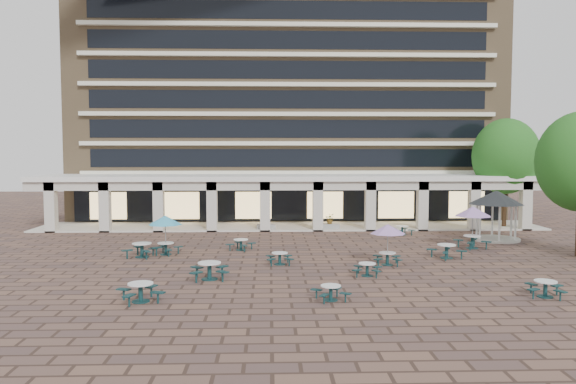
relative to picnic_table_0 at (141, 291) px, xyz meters
name	(u,v)px	position (x,y,z in m)	size (l,w,h in m)	color
ground	(300,261)	(7.17, 8.79, -0.48)	(120.00, 120.00, 0.00)	brown
apartment_building	(287,91)	(7.17, 34.26, 12.12)	(40.00, 15.50, 25.20)	#8B714E
retail_arcade	(290,192)	(7.17, 23.59, 2.52)	(42.00, 6.60, 4.40)	white
picnic_table_0	(141,291)	(0.00, 0.00, 0.00)	(2.21, 2.21, 0.80)	#123437
picnic_table_1	(209,269)	(2.45, 4.07, 0.04)	(2.08, 2.08, 0.86)	#123437
picnic_table_2	(331,291)	(8.03, -0.03, -0.09)	(1.70, 1.70, 0.65)	#123437
picnic_table_3	(545,287)	(17.41, 0.21, -0.05)	(1.94, 1.94, 0.72)	#123437
picnic_table_4	(165,222)	(-0.97, 10.98, 1.57)	(2.09, 2.09, 2.41)	#123437
picnic_table_5	(142,249)	(-2.24, 10.17, 0.04)	(2.26, 2.26, 0.86)	#123437
picnic_table_6	(388,231)	(12.01, 7.39, 1.46)	(1.97, 1.97, 2.28)	#123437
picnic_table_7	(367,268)	(10.39, 4.63, -0.08)	(1.70, 1.70, 0.66)	#123437
picnic_table_8	(241,244)	(3.57, 12.47, -0.06)	(1.95, 1.95, 0.71)	#123437
picnic_table_9	(280,257)	(5.99, 7.71, -0.07)	(1.58, 1.58, 0.68)	#123437
picnic_table_10	(447,250)	(15.96, 9.29, 0.01)	(2.27, 2.27, 0.83)	#123437
picnic_table_11	(473,213)	(18.72, 12.65, 1.85)	(2.37, 2.37, 2.74)	#123437
picnic_table_13	(402,229)	(15.55, 18.79, -0.06)	(1.85, 1.85, 0.71)	#123437
gazebo	(496,203)	(21.62, 15.97, 2.19)	(3.81, 3.81, 3.54)	beige
tree_east_c	(506,156)	(25.09, 22.71, 5.49)	(5.48, 5.48, 9.13)	#3D2618
planter_left	(266,225)	(5.15, 21.69, -0.01)	(1.50, 0.61, 1.22)	gray
planter_right	(330,223)	(10.33, 21.69, 0.09)	(1.50, 0.82, 1.33)	gray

